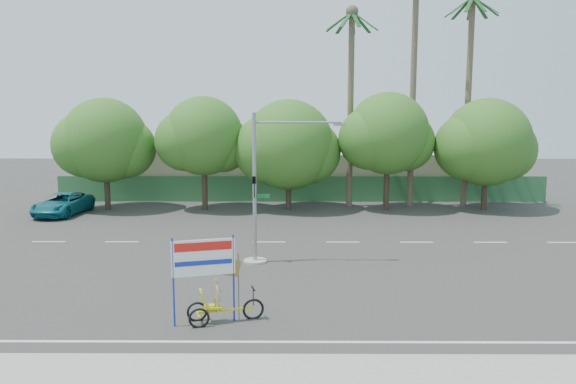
{
  "coord_description": "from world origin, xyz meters",
  "views": [
    {
      "loc": [
        -0.79,
        -21.69,
        7.14
      ],
      "look_at": [
        -0.94,
        2.94,
        3.5
      ],
      "focal_mm": 35.0,
      "sensor_mm": 36.0,
      "label": 1
    }
  ],
  "objects": [
    {
      "name": "tree_left",
      "position": [
        -7.05,
        18.0,
        5.06
      ],
      "size": [
        6.66,
        5.6,
        8.07
      ],
      "color": "#473828",
      "rests_on": "ground"
    },
    {
      "name": "palm_tall",
      "position": [
        8.0,
        19.5,
        10.46
      ],
      "size": [
        3.73,
        3.79,
        17.45
      ],
      "color": "#70604C",
      "rests_on": "ground"
    },
    {
      "name": "building_right",
      "position": [
        8.0,
        26.0,
        1.8
      ],
      "size": [
        14.0,
        8.0,
        3.6
      ],
      "primitive_type": "cube",
      "color": "#C2B19A",
      "rests_on": "ground"
    },
    {
      "name": "tree_center",
      "position": [
        -1.05,
        18.0,
        4.47
      ],
      "size": [
        7.62,
        6.4,
        7.85
      ],
      "color": "#473828",
      "rests_on": "ground"
    },
    {
      "name": "palm_short",
      "position": [
        3.5,
        19.5,
        8.86
      ],
      "size": [
        3.73,
        3.79,
        14.45
      ],
      "color": "#70604C",
      "rests_on": "ground"
    },
    {
      "name": "pickup_truck",
      "position": [
        -16.42,
        15.96,
        0.74
      ],
      "size": [
        3.03,
        5.56,
        1.48
      ],
      "primitive_type": "imported",
      "rotation": [
        0.0,
        0.0,
        -0.11
      ],
      "color": "#106674",
      "rests_on": "ground"
    },
    {
      "name": "tree_far_right",
      "position": [
        12.95,
        18.0,
        4.64
      ],
      "size": [
        7.38,
        6.2,
        7.94
      ],
      "color": "#473828",
      "rests_on": "ground"
    },
    {
      "name": "tree_far_left",
      "position": [
        -14.05,
        18.0,
        4.76
      ],
      "size": [
        7.14,
        6.0,
        7.96
      ],
      "color": "#473828",
      "rests_on": "ground"
    },
    {
      "name": "sidewalk_near",
      "position": [
        0.0,
        -7.5,
        0.06
      ],
      "size": [
        50.0,
        2.4,
        0.12
      ],
      "primitive_type": "cube",
      "color": "gray",
      "rests_on": "ground"
    },
    {
      "name": "building_left",
      "position": [
        -10.0,
        26.0,
        2.0
      ],
      "size": [
        12.0,
        8.0,
        4.0
      ],
      "primitive_type": "cube",
      "color": "#C2B19A",
      "rests_on": "ground"
    },
    {
      "name": "fence",
      "position": [
        0.0,
        21.5,
        1.0
      ],
      "size": [
        38.0,
        0.08,
        2.0
      ],
      "primitive_type": "cube",
      "color": "#336B3D",
      "rests_on": "ground"
    },
    {
      "name": "trike_billboard",
      "position": [
        -3.42,
        -3.59,
        1.22
      ],
      "size": [
        3.0,
        1.18,
        3.04
      ],
      "rotation": [
        0.0,
        0.0,
        0.27
      ],
      "color": "black",
      "rests_on": "ground"
    },
    {
      "name": "tree_right",
      "position": [
        5.95,
        18.0,
        5.24
      ],
      "size": [
        6.9,
        5.8,
        8.36
      ],
      "color": "#473828",
      "rests_on": "ground"
    },
    {
      "name": "palm_mid",
      "position": [
        12.0,
        19.5,
        9.4
      ],
      "size": [
        3.73,
        3.79,
        15.45
      ],
      "color": "#70604C",
      "rests_on": "ground"
    },
    {
      "name": "traffic_signal",
      "position": [
        -2.2,
        3.98,
        2.92
      ],
      "size": [
        4.72,
        1.1,
        7.0
      ],
      "color": "gray",
      "rests_on": "ground"
    },
    {
      "name": "ground",
      "position": [
        0.0,
        0.0,
        0.0
      ],
      "size": [
        120.0,
        120.0,
        0.0
      ],
      "primitive_type": "plane",
      "color": "#33302D",
      "rests_on": "ground"
    }
  ]
}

